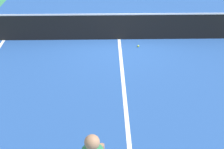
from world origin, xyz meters
TOP-DOWN VIEW (x-y plane):
  - ground_plane at (0.00, 0.00)m, footprint 60.00×60.00m
  - court_surface_inbounds at (0.00, 0.00)m, footprint 10.62×24.40m
  - line_center_service at (0.00, -3.20)m, footprint 0.10×6.40m
  - net at (0.00, 0.00)m, footprint 10.91×0.09m
  - tennis_ball_near_net at (0.63, -0.64)m, footprint 0.07×0.07m

SIDE VIEW (x-z plane):
  - ground_plane at x=0.00m, z-range 0.00..0.00m
  - court_surface_inbounds at x=0.00m, z-range 0.00..0.00m
  - line_center_service at x=0.00m, z-range 0.00..0.01m
  - tennis_ball_near_net at x=0.63m, z-range 0.00..0.07m
  - net at x=0.00m, z-range -0.04..1.03m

